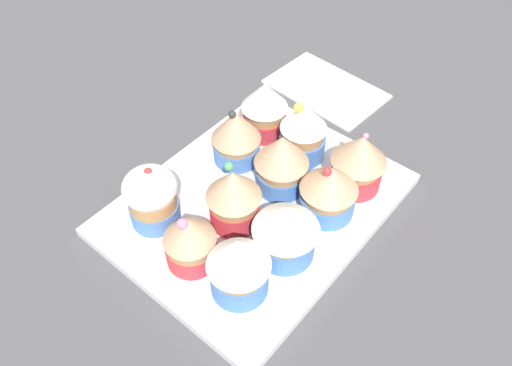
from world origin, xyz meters
TOP-DOWN VIEW (x-y plane):
  - ground_plane at (0.00, 0.00)cm, footprint 180.00×180.00cm
  - baking_tray at (0.00, 0.00)cm, footprint 30.98×24.62cm
  - cupcake_0 at (-9.52, -5.88)cm, footprint 6.14×6.14cm
  - cupcake_1 at (-3.37, -6.63)cm, footprint 6.81×6.81cm
  - cupcake_2 at (3.94, -6.74)cm, footprint 6.28×6.28cm
  - cupcake_3 at (9.20, -7.08)cm, footprint 6.22×6.22cm
  - cupcake_4 at (-10.07, 0.05)cm, footprint 5.31×5.31cm
  - cupcake_5 at (-3.59, 0.42)cm, footprint 5.86×5.86cm
  - cupcake_6 at (3.55, -0.68)cm, footprint 6.12×6.12cm
  - cupcake_7 at (9.31, 0.58)cm, footprint 5.56×5.56cm
  - cupcake_8 at (-8.89, 6.69)cm, footprint 5.72×5.72cm
  - cupcake_9 at (3.76, 6.16)cm, footprint 5.87×5.87cm
  - cupcake_10 at (9.54, 6.60)cm, footprint 5.75×5.75cm
  - napkin at (23.17, 6.36)cm, footprint 11.20×16.39cm

SIDE VIEW (x-z plane):
  - ground_plane at x=0.00cm, z-range -3.00..0.00cm
  - napkin at x=23.17cm, z-range 0.00..0.60cm
  - baking_tray at x=0.00cm, z-range 0.00..1.20cm
  - cupcake_4 at x=-10.07cm, z-range 1.06..7.95cm
  - cupcake_2 at x=3.94cm, z-range 1.12..8.06cm
  - cupcake_8 at x=-8.89cm, z-range 1.18..8.56cm
  - cupcake_9 at x=3.76cm, z-range 1.18..8.64cm
  - cupcake_7 at x=9.31cm, z-range 1.04..8.88cm
  - cupcake_1 at x=-3.37cm, z-range 1.41..8.56cm
  - cupcake_3 at x=9.20cm, z-range 1.27..8.88cm
  - cupcake_10 at x=9.54cm, z-range 1.37..8.90cm
  - cupcake_5 at x=-3.59cm, z-range 1.25..9.13cm
  - cupcake_6 at x=3.55cm, z-range 1.41..9.01cm
  - cupcake_0 at x=-9.52cm, z-range 1.38..9.10cm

